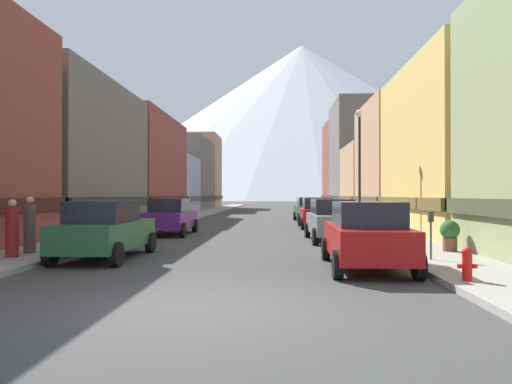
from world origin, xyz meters
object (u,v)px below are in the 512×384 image
(car_left_0, at_px, (105,229))
(potted_plant_1, at_px, (450,234))
(streetlamp_right, at_px, (360,152))
(car_right_1, at_px, (333,220))
(car_right_3, at_px, (309,209))
(pedestrian_0, at_px, (12,230))
(pedestrian_1, at_px, (30,227))
(car_right_2, at_px, (317,213))
(car_right_0, at_px, (366,235))
(parking_meter_near, at_px, (431,229))
(potted_plant_0, at_px, (110,222))
(car_left_1, at_px, (170,216))

(car_left_0, distance_m, potted_plant_1, 10.88)
(car_left_0, bearing_deg, streetlamp_right, 42.54)
(car_right_1, bearing_deg, car_right_3, 90.00)
(pedestrian_0, height_order, pedestrian_1, pedestrian_1)
(potted_plant_1, distance_m, pedestrian_1, 13.30)
(car_right_2, bearing_deg, car_right_0, -90.00)
(car_right_2, distance_m, parking_meter_near, 15.05)
(parking_meter_near, relative_size, potted_plant_1, 1.34)
(pedestrian_0, bearing_deg, car_right_1, 34.22)
(streetlamp_right, bearing_deg, car_right_1, -123.09)
(pedestrian_1, distance_m, streetlamp_right, 14.54)
(pedestrian_0, relative_size, pedestrian_1, 0.96)
(parking_meter_near, height_order, pedestrian_0, pedestrian_0)
(potted_plant_0, bearing_deg, car_left_1, -9.65)
(car_right_0, height_order, car_right_2, same)
(car_right_0, xyz_separation_m, potted_plant_0, (-10.80, 11.00, -0.33))
(car_right_0, height_order, pedestrian_0, pedestrian_0)
(car_left_0, bearing_deg, car_right_1, 38.37)
(car_right_0, distance_m, streetlamp_right, 10.62)
(potted_plant_0, xyz_separation_m, pedestrian_1, (0.75, -9.19, 0.40))
(car_right_3, distance_m, pedestrian_1, 23.18)
(parking_meter_near, bearing_deg, car_left_1, 134.85)
(car_right_2, height_order, car_right_3, same)
(car_right_0, distance_m, parking_meter_near, 2.14)
(parking_meter_near, relative_size, potted_plant_0, 1.55)
(car_left_1, height_order, potted_plant_0, car_left_1)
(car_left_1, relative_size, potted_plant_0, 5.14)
(pedestrian_0, bearing_deg, potted_plant_1, 8.88)
(parking_meter_near, relative_size, streetlamp_right, 0.23)
(car_right_3, xyz_separation_m, pedestrian_1, (-10.05, -20.89, 0.07))
(car_left_1, bearing_deg, potted_plant_1, -34.99)
(car_right_2, xyz_separation_m, streetlamp_right, (1.55, -5.73, 3.09))
(parking_meter_near, distance_m, potted_plant_0, 16.30)
(car_left_0, xyz_separation_m, car_right_3, (7.60, 21.06, 0.00))
(car_right_2, xyz_separation_m, parking_meter_near, (1.95, -14.92, 0.11))
(car_left_0, height_order, pedestrian_1, pedestrian_1)
(car_right_3, height_order, pedestrian_0, pedestrian_0)
(car_right_0, distance_m, potted_plant_1, 4.32)
(potted_plant_1, bearing_deg, car_left_1, 145.01)
(car_right_1, relative_size, car_right_3, 0.99)
(potted_plant_1, relative_size, pedestrian_1, 0.57)
(car_right_1, height_order, potted_plant_0, car_right_1)
(car_right_3, bearing_deg, car_left_1, -121.81)
(car_left_0, xyz_separation_m, streetlamp_right, (9.15, 8.40, 3.09))
(car_right_2, bearing_deg, potted_plant_1, -76.05)
(car_right_2, xyz_separation_m, pedestrian_1, (-10.05, -13.97, 0.07))
(car_right_1, bearing_deg, potted_plant_1, -56.09)
(car_left_0, height_order, pedestrian_0, pedestrian_0)
(potted_plant_1, xyz_separation_m, pedestrian_1, (-13.25, -1.09, 0.26))
(car_right_1, bearing_deg, pedestrian_1, -149.79)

